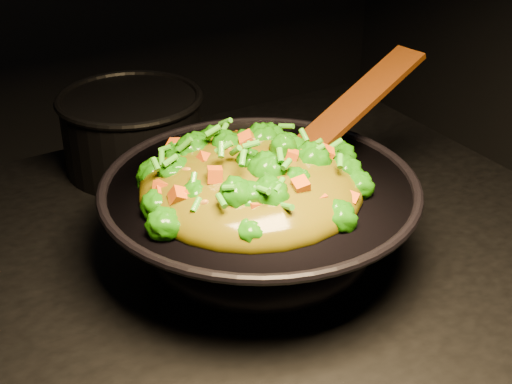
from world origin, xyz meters
TOP-DOWN VIEW (x-y plane):
  - wok at (0.08, -0.03)m, footprint 0.46×0.46m
  - stir_fry at (0.07, -0.04)m, footprint 0.35×0.35m
  - spatula at (0.23, -0.01)m, footprint 0.32×0.11m
  - back_pot at (0.04, 0.32)m, footprint 0.30×0.30m

SIDE VIEW (x-z plane):
  - wok at x=0.08m, z-range 0.90..1.02m
  - back_pot at x=0.04m, z-range 0.90..1.04m
  - stir_fry at x=0.07m, z-range 1.02..1.12m
  - spatula at x=0.23m, z-range 1.01..1.14m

